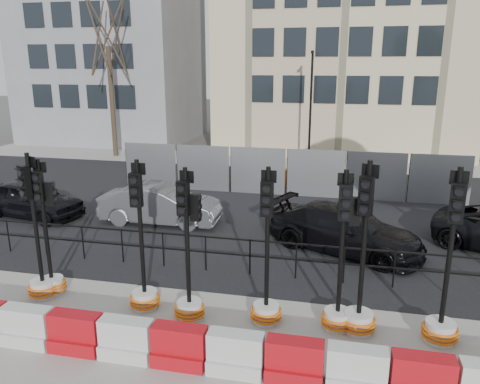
% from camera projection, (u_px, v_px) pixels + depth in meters
% --- Properties ---
extents(ground, '(120.00, 120.00, 0.00)m').
position_uv_depth(ground, '(240.00, 296.00, 11.19)').
color(ground, '#51514C').
rests_on(ground, ground).
extents(sidewalk_near, '(40.00, 6.00, 0.02)m').
position_uv_depth(sidewalk_near, '(205.00, 375.00, 8.36)').
color(sidewalk_near, gray).
rests_on(sidewalk_near, ground).
extents(road, '(40.00, 14.00, 0.03)m').
position_uv_depth(road, '(279.00, 209.00, 17.77)').
color(road, black).
rests_on(road, ground).
extents(sidewalk_far, '(40.00, 4.00, 0.02)m').
position_uv_depth(sidewalk_far, '(301.00, 162.00, 26.25)').
color(sidewalk_far, gray).
rests_on(sidewalk_far, ground).
extents(building_grey, '(11.00, 9.06, 14.00)m').
position_uv_depth(building_grey, '(112.00, 39.00, 32.88)').
color(building_grey, gray).
rests_on(building_grey, ground).
extents(building_cream, '(15.00, 10.06, 18.00)m').
position_uv_depth(building_cream, '(346.00, 3.00, 29.07)').
color(building_cream, beige).
rests_on(building_cream, ground).
extents(kerb_railing, '(18.00, 0.04, 1.00)m').
position_uv_depth(kerb_railing, '(250.00, 251.00, 12.13)').
color(kerb_railing, black).
rests_on(kerb_railing, ground).
extents(heras_fencing, '(14.33, 1.72, 2.00)m').
position_uv_depth(heras_fencing, '(277.00, 175.00, 20.24)').
color(heras_fencing, gray).
rests_on(heras_fencing, ground).
extents(lamp_post_far, '(0.12, 0.56, 6.00)m').
position_uv_depth(lamp_post_far, '(311.00, 106.00, 24.33)').
color(lamp_post_far, black).
rests_on(lamp_post_far, ground).
extents(tree_bare_far, '(2.00, 2.00, 9.00)m').
position_uv_depth(tree_bare_far, '(108.00, 39.00, 26.26)').
color(tree_bare_far, '#473828').
rests_on(tree_bare_far, ground).
extents(barrier_row, '(14.65, 0.50, 0.80)m').
position_uv_depth(barrier_row, '(207.00, 351.00, 8.45)').
color(barrier_row, red).
rests_on(barrier_row, ground).
extents(traffic_signal_a, '(0.69, 0.69, 3.49)m').
position_uv_depth(traffic_signal_a, '(40.00, 269.00, 10.98)').
color(traffic_signal_a, silver).
rests_on(traffic_signal_a, ground).
extents(traffic_signal_b, '(0.65, 0.65, 3.32)m').
position_uv_depth(traffic_signal_b, '(50.00, 263.00, 11.13)').
color(traffic_signal_b, silver).
rests_on(traffic_signal_b, ground).
extents(traffic_signal_c, '(0.68, 0.68, 3.45)m').
position_uv_depth(traffic_signal_c, '(143.00, 280.00, 10.46)').
color(traffic_signal_c, silver).
rests_on(traffic_signal_c, ground).
extents(traffic_signal_d, '(0.67, 0.67, 3.39)m').
position_uv_depth(traffic_signal_d, '(189.00, 285.00, 10.00)').
color(traffic_signal_d, silver).
rests_on(traffic_signal_d, ground).
extents(traffic_signal_e, '(0.67, 0.67, 3.43)m').
position_uv_depth(traffic_signal_e, '(266.00, 292.00, 9.90)').
color(traffic_signal_e, silver).
rests_on(traffic_signal_e, ground).
extents(traffic_signal_f, '(0.68, 0.68, 3.43)m').
position_uv_depth(traffic_signal_f, '(340.00, 293.00, 9.62)').
color(traffic_signal_f, silver).
rests_on(traffic_signal_f, ground).
extents(traffic_signal_g, '(0.72, 0.72, 3.63)m').
position_uv_depth(traffic_signal_g, '(360.00, 299.00, 9.53)').
color(traffic_signal_g, silver).
rests_on(traffic_signal_g, ground).
extents(traffic_signal_h, '(0.71, 0.71, 3.59)m').
position_uv_depth(traffic_signal_h, '(443.00, 309.00, 9.18)').
color(traffic_signal_h, silver).
rests_on(traffic_signal_h, ground).
extents(car_a, '(2.96, 4.49, 1.34)m').
position_uv_depth(car_a, '(31.00, 199.00, 16.80)').
color(car_a, black).
rests_on(car_a, ground).
extents(car_b, '(1.55, 4.18, 1.36)m').
position_uv_depth(car_b, '(160.00, 204.00, 16.12)').
color(car_b, '#4E4D53').
rests_on(car_b, ground).
extents(car_c, '(5.29, 6.01, 1.34)m').
position_uv_depth(car_c, '(345.00, 229.00, 13.73)').
color(car_c, black).
rests_on(car_c, ground).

